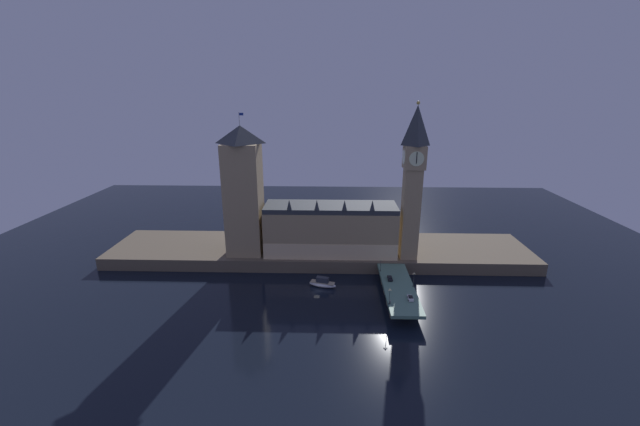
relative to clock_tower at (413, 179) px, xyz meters
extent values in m
plane|color=black|center=(-44.35, -25.54, -45.99)|extent=(400.00, 400.00, 0.00)
cube|color=brown|center=(-44.35, 13.46, -42.89)|extent=(220.00, 42.00, 6.20)
cube|color=tan|center=(-38.51, 5.45, -28.43)|extent=(65.67, 20.97, 22.71)
cube|color=beige|center=(-38.51, -5.16, -35.70)|extent=(65.67, 0.20, 8.18)
cube|color=#2D3338|center=(-38.51, 5.45, -15.87)|extent=(65.67, 19.29, 2.40)
cone|color=#2D3338|center=(-58.21, -3.46, -12.17)|extent=(2.40, 2.40, 5.00)
cone|color=#2D3338|center=(-45.07, -3.46, -12.17)|extent=(2.40, 2.40, 5.00)
cone|color=#2D3338|center=(-31.94, -3.46, -12.17)|extent=(2.40, 2.40, 5.00)
cone|color=#2D3338|center=(-18.80, -3.46, -12.17)|extent=(2.40, 2.40, 5.00)
cube|color=tan|center=(0.00, 0.00, -17.45)|extent=(8.07, 8.07, 44.66)
cube|color=tan|center=(0.00, 0.00, 10.25)|extent=(9.53, 9.53, 10.75)
cylinder|color=beige|center=(0.00, -4.89, 10.25)|extent=(6.78, 0.25, 6.78)
cylinder|color=beige|center=(0.00, 4.89, 10.25)|extent=(6.78, 0.25, 6.78)
cylinder|color=beige|center=(4.89, 0.00, 10.25)|extent=(0.25, 6.78, 6.78)
cylinder|color=beige|center=(-4.89, 0.00, 10.25)|extent=(0.25, 6.78, 6.78)
cube|color=black|center=(0.00, -5.07, 10.76)|extent=(0.36, 0.10, 5.09)
pyramid|color=#2D3338|center=(0.00, 0.00, 24.62)|extent=(9.53, 9.53, 17.99)
sphere|color=gold|center=(0.00, 0.00, 34.41)|extent=(1.60, 1.60, 1.60)
cube|color=tan|center=(-81.53, 4.52, -12.03)|extent=(17.11, 17.11, 55.51)
pyramid|color=#2D3338|center=(-81.53, 4.52, 19.89)|extent=(17.45, 17.45, 8.33)
cylinder|color=#99999E|center=(-81.53, 4.52, 27.05)|extent=(0.24, 0.24, 6.00)
cube|color=navy|center=(-80.43, 4.52, 29.15)|extent=(2.00, 0.08, 1.20)
cube|color=slate|center=(-9.16, -30.54, -40.94)|extent=(13.02, 46.00, 1.40)
cube|color=brown|center=(-9.16, -44.34, -43.82)|extent=(11.07, 3.20, 4.35)
cube|color=brown|center=(-9.16, -35.14, -43.82)|extent=(11.07, 3.20, 4.35)
cube|color=brown|center=(-9.16, -25.94, -43.82)|extent=(11.07, 3.20, 4.35)
cube|color=brown|center=(-9.16, -16.74, -43.82)|extent=(11.07, 3.20, 4.35)
cube|color=black|center=(-12.02, -24.13, -39.72)|extent=(1.95, 4.66, 0.69)
cube|color=black|center=(-12.02, -24.13, -39.15)|extent=(1.60, 2.10, 0.45)
cylinder|color=black|center=(-12.95, -22.69, -39.92)|extent=(0.22, 0.64, 0.64)
cylinder|color=black|center=(-11.10, -22.69, -39.92)|extent=(0.22, 0.64, 0.64)
cylinder|color=black|center=(-12.95, -25.58, -39.92)|extent=(0.22, 0.64, 0.64)
cylinder|color=black|center=(-11.10, -25.58, -39.92)|extent=(0.22, 0.64, 0.64)
cube|color=silver|center=(-6.29, -41.36, -39.64)|extent=(1.98, 4.29, 0.84)
cube|color=black|center=(-6.29, -41.36, -39.00)|extent=(1.62, 1.93, 0.45)
cylinder|color=black|center=(-5.36, -42.69, -39.92)|extent=(0.22, 0.64, 0.64)
cylinder|color=black|center=(-7.23, -42.69, -39.92)|extent=(0.22, 0.64, 0.64)
cylinder|color=black|center=(-5.36, -40.03, -39.92)|extent=(0.22, 0.64, 0.64)
cylinder|color=black|center=(-7.23, -40.03, -39.92)|extent=(0.22, 0.64, 0.64)
cylinder|color=black|center=(-14.89, -44.89, -39.87)|extent=(0.28, 0.28, 0.74)
cylinder|color=#47384C|center=(-14.89, -44.89, -39.19)|extent=(0.38, 0.38, 0.62)
sphere|color=tan|center=(-14.89, -44.89, -38.78)|extent=(0.20, 0.20, 0.20)
cylinder|color=#2D3333|center=(-15.29, -45.26, -39.99)|extent=(0.56, 0.56, 0.50)
cylinder|color=#2D3333|center=(-15.29, -45.26, -37.07)|extent=(0.18, 0.18, 5.35)
sphere|color=#F9E5A3|center=(-15.29, -45.26, -33.84)|extent=(0.60, 0.60, 0.60)
sphere|color=#F9E5A3|center=(-15.74, -45.26, -34.19)|extent=(0.44, 0.44, 0.44)
sphere|color=#F9E5A3|center=(-14.84, -45.26, -34.19)|extent=(0.44, 0.44, 0.44)
cylinder|color=#2D3333|center=(-3.03, -30.54, -39.99)|extent=(0.56, 0.56, 0.50)
cylinder|color=#2D3333|center=(-3.03, -30.54, -37.16)|extent=(0.18, 0.18, 5.17)
sphere|color=#F9E5A3|center=(-3.03, -30.54, -34.03)|extent=(0.60, 0.60, 0.60)
sphere|color=#F9E5A3|center=(-3.48, -30.54, -34.38)|extent=(0.44, 0.44, 0.44)
sphere|color=#F9E5A3|center=(-2.58, -30.54, -34.38)|extent=(0.44, 0.44, 0.44)
cylinder|color=#2D3333|center=(-15.29, -15.82, -39.99)|extent=(0.56, 0.56, 0.50)
cylinder|color=#2D3333|center=(-15.29, -15.82, -37.35)|extent=(0.18, 0.18, 4.78)
sphere|color=#F9E5A3|center=(-15.29, -15.82, -34.41)|extent=(0.60, 0.60, 0.60)
sphere|color=#F9E5A3|center=(-15.74, -15.82, -34.76)|extent=(0.44, 0.44, 0.44)
sphere|color=#F9E5A3|center=(-14.84, -15.82, -34.76)|extent=(0.44, 0.44, 0.44)
ellipsoid|color=white|center=(-41.90, -20.99, -44.79)|extent=(13.07, 6.93, 2.40)
cube|color=tan|center=(-41.90, -20.99, -43.70)|extent=(11.42, 5.81, 0.24)
cube|color=#2D333D|center=(-41.90, -20.99, -42.38)|extent=(6.05, 3.73, 2.40)
camera|label=1|loc=(-38.34, -181.47, 39.67)|focal=22.00mm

